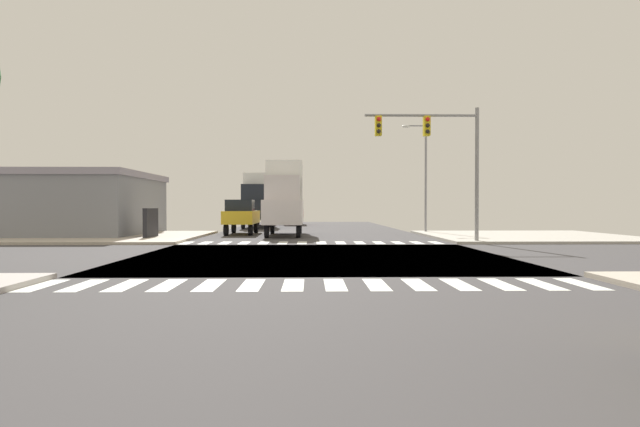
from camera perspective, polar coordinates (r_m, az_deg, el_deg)
ground at (r=19.91m, az=-0.11°, el=-4.75°), size 90.00×90.00×0.05m
sidewalk_corner_ne at (r=34.55m, az=21.62°, el=-2.31°), size 12.00×12.00×0.14m
sidewalk_corner_nw at (r=34.28m, az=-22.81°, el=-2.34°), size 12.00×12.00×0.14m
crosswalk_near at (r=12.65m, az=-0.64°, el=-7.78°), size 13.50×2.00×0.01m
crosswalk_far at (r=27.18m, az=-0.92°, el=-3.21°), size 13.50×2.00×0.01m
traffic_signal_mast at (r=27.57m, az=12.42°, el=7.45°), size 5.88×0.55×6.96m
street_lamp at (r=37.59m, az=11.11°, el=4.91°), size 1.78×0.32×7.69m
bank_building at (r=37.69m, az=-25.96°, el=0.93°), size 12.06×10.13×4.09m
box_truck_nearside_1 at (r=46.93m, az=-6.83°, el=1.57°), size 2.40×7.20×4.85m
pickup_crossing_1 at (r=53.94m, az=-2.89°, el=0.12°), size 2.00×5.10×2.35m
pickup_queued_2 at (r=35.90m, az=-8.58°, el=-0.20°), size 2.00×5.10×2.35m
suv_leading_1 at (r=53.59m, az=-6.12°, el=0.22°), size 1.96×4.60×2.34m
box_truck_middle_2 at (r=34.32m, az=-3.89°, el=1.88°), size 2.40×7.20×4.85m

